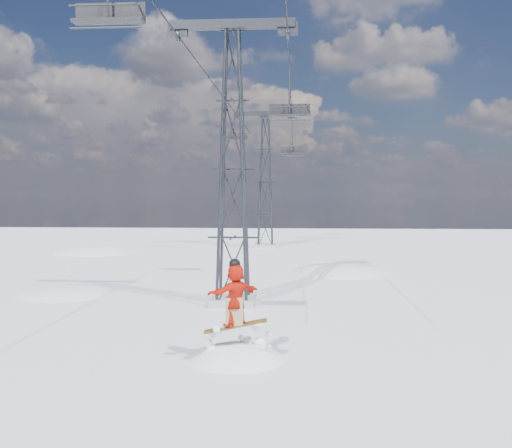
# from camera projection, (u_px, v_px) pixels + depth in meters

# --- Properties ---
(ground) EXTENTS (120.00, 120.00, 0.00)m
(ground) POSITION_uv_depth(u_px,v_px,m) (171.00, 362.00, 15.33)
(ground) COLOR white
(ground) RESTS_ON ground
(snow_terrain) EXTENTS (39.00, 37.00, 22.00)m
(snow_terrain) POSITION_uv_depth(u_px,v_px,m) (171.00, 409.00, 37.32)
(snow_terrain) COLOR white
(snow_terrain) RESTS_ON ground
(lift_tower_near) EXTENTS (5.20, 1.80, 11.43)m
(lift_tower_near) POSITION_uv_depth(u_px,v_px,m) (233.00, 170.00, 22.95)
(lift_tower_near) COLOR #999999
(lift_tower_near) RESTS_ON ground
(lift_tower_far) EXTENTS (5.20, 1.80, 11.43)m
(lift_tower_far) POSITION_uv_depth(u_px,v_px,m) (265.00, 183.00, 47.86)
(lift_tower_far) COLOR #999999
(lift_tower_far) RESTS_ON ground
(haul_cables) EXTENTS (4.46, 51.00, 0.06)m
(haul_cables) POSITION_uv_depth(u_px,v_px,m) (254.00, 88.00, 34.13)
(haul_cables) COLOR black
(haul_cables) RESTS_ON ground
(snowboarder_jump) EXTENTS (4.40, 4.40, 6.75)m
(snowboarder_jump) POSITION_uv_depth(u_px,v_px,m) (237.00, 418.00, 15.62)
(snowboarder_jump) COLOR white
(snowboarder_jump) RESTS_ON ground
(lift_chair_near) EXTENTS (1.81, 0.52, 2.24)m
(lift_chair_near) POSITION_uv_depth(u_px,v_px,m) (109.00, 14.00, 14.39)
(lift_chair_near) COLOR black
(lift_chair_near) RESTS_ON ground
(lift_chair_mid) EXTENTS (2.14, 0.61, 2.65)m
(lift_chair_mid) POSITION_uv_depth(u_px,v_px,m) (289.00, 111.00, 28.95)
(lift_chair_mid) COLOR black
(lift_chair_mid) RESTS_ON ground
(lift_chair_far) EXTENTS (1.95, 0.56, 2.42)m
(lift_chair_far) POSITION_uv_depth(u_px,v_px,m) (234.00, 137.00, 43.95)
(lift_chair_far) COLOR black
(lift_chair_far) RESTS_ON ground
(lift_chair_extra) EXTENTS (2.17, 0.62, 2.69)m
(lift_chair_extra) POSITION_uv_depth(u_px,v_px,m) (292.00, 151.00, 55.02)
(lift_chair_extra) COLOR black
(lift_chair_extra) RESTS_ON ground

